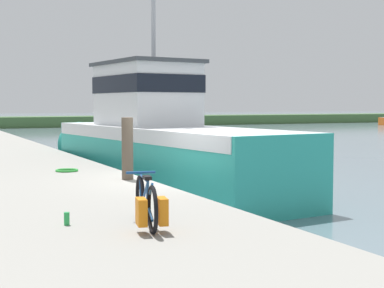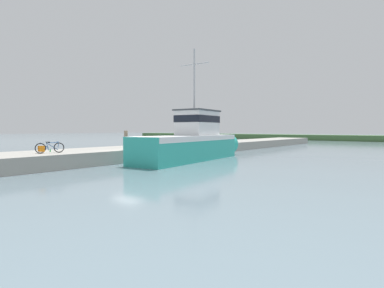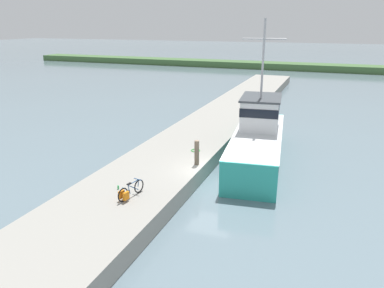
% 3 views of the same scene
% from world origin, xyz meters
% --- Properties ---
extents(ground_plane, '(320.00, 320.00, 0.00)m').
position_xyz_m(ground_plane, '(0.00, 0.00, 0.00)').
color(ground_plane, slate).
extents(dock_pier, '(5.20, 80.00, 0.95)m').
position_xyz_m(dock_pier, '(-3.22, 0.00, 0.47)').
color(dock_pier, gray).
rests_on(dock_pier, ground_plane).
extents(fishing_boat_main, '(4.24, 13.44, 8.93)m').
position_xyz_m(fishing_boat_main, '(1.50, 5.05, 1.51)').
color(fishing_boat_main, teal).
rests_on(fishing_boat_main, ground_plane).
extents(bicycle_touring, '(0.65, 1.74, 0.73)m').
position_xyz_m(bicycle_touring, '(-2.50, -4.85, 1.28)').
color(bicycle_touring, black).
rests_on(bicycle_touring, dock_pier).
extents(mooring_post, '(0.26, 0.26, 1.42)m').
position_xyz_m(mooring_post, '(-1.06, 0.30, 1.66)').
color(mooring_post, brown).
rests_on(mooring_post, dock_pier).
extents(hose_coil, '(0.58, 0.58, 0.05)m').
position_xyz_m(hose_coil, '(-1.96, 2.51, 0.97)').
color(hose_coil, green).
rests_on(hose_coil, dock_pier).
extents(water_bottle_on_curb, '(0.08, 0.08, 0.19)m').
position_xyz_m(water_bottle_on_curb, '(-3.48, -4.18, 1.04)').
color(water_bottle_on_curb, green).
rests_on(water_bottle_on_curb, dock_pier).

